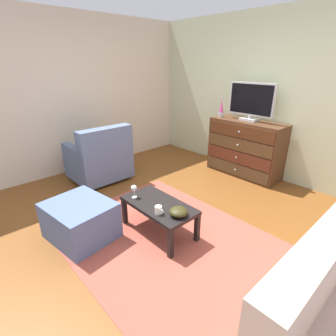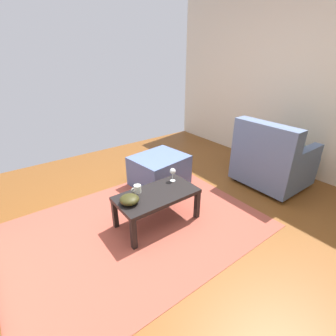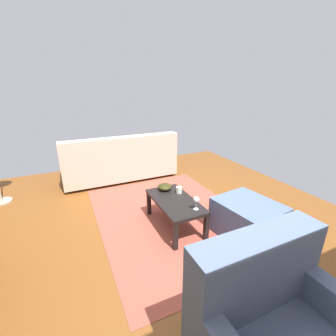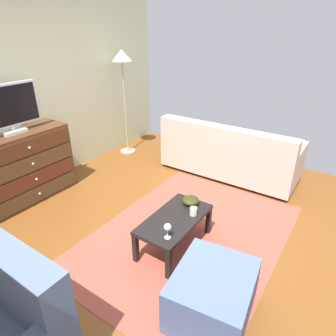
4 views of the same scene
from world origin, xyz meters
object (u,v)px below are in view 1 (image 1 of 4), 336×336
object	(u,v)px
coffee_table	(159,208)
wine_glass	(134,188)
dresser	(245,148)
mug	(159,210)
bowl_decorative	(179,212)
ottoman	(80,220)
armchair	(100,159)
lava_lamp	(221,108)
tv	(251,101)

from	to	relation	value
coffee_table	wine_glass	xyz separation A→B (m)	(-0.30, -0.12, 0.17)
dresser	mug	world-z (taller)	dresser
wine_glass	bowl_decorative	distance (m)	0.63
ottoman	armchair	bearing A→B (deg)	142.66
lava_lamp	armchair	bearing A→B (deg)	-116.09
tv	armchair	distance (m)	2.61
dresser	lava_lamp	world-z (taller)	lava_lamp
coffee_table	ottoman	size ratio (longest dim) A/B	1.24
armchair	ottoman	size ratio (longest dim) A/B	1.32
bowl_decorative	armchair	xyz separation A→B (m)	(-2.06, 0.24, -0.05)
lava_lamp	wine_glass	distance (m)	2.39
bowl_decorative	ottoman	distance (m)	1.11
coffee_table	armchair	distance (m)	1.76
lava_lamp	ottoman	xyz separation A→B (m)	(0.29, -2.84, -0.87)
coffee_table	dresser	bearing A→B (deg)	97.42
dresser	coffee_table	size ratio (longest dim) A/B	1.43
tv	ottoman	distance (m)	3.10
dresser	mug	distance (m)	2.36
dresser	mug	size ratio (longest dim) A/B	10.92
wine_glass	ottoman	world-z (taller)	wine_glass
bowl_decorative	armchair	world-z (taller)	armchair
tv	lava_lamp	size ratio (longest dim) A/B	2.37
tv	bowl_decorative	bearing A→B (deg)	-74.68
lava_lamp	bowl_decorative	xyz separation A→B (m)	(1.13, -2.15, -0.67)
lava_lamp	coffee_table	distance (m)	2.42
armchair	lava_lamp	bearing A→B (deg)	63.91
mug	armchair	world-z (taller)	armchair
mug	coffee_table	bearing A→B (deg)	139.02
armchair	mug	bearing A→B (deg)	-10.99
tv	armchair	size ratio (longest dim) A/B	0.85
tv	coffee_table	bearing A→B (deg)	-82.55
mug	ottoman	bearing A→B (deg)	-139.98
dresser	wine_glass	xyz separation A→B (m)	(-0.02, -2.30, 0.02)
tv	wine_glass	bearing A→B (deg)	-90.29
lava_lamp	ottoman	distance (m)	2.99
lava_lamp	mug	size ratio (longest dim) A/B	2.89
lava_lamp	ottoman	size ratio (longest dim) A/B	0.47
dresser	ottoman	xyz separation A→B (m)	(-0.23, -2.89, -0.26)
lava_lamp	armchair	distance (m)	2.24
lava_lamp	mug	world-z (taller)	lava_lamp
lava_lamp	bowl_decorative	distance (m)	2.52
tv	wine_glass	size ratio (longest dim) A/B	4.98
bowl_decorative	wine_glass	bearing A→B (deg)	-169.93
bowl_decorative	ottoman	bearing A→B (deg)	-140.32
wine_glass	armchair	bearing A→B (deg)	166.37
ottoman	mug	bearing A→B (deg)	40.02
mug	bowl_decorative	xyz separation A→B (m)	(0.16, 0.13, 0.00)
dresser	lava_lamp	bearing A→B (deg)	-175.25
mug	bowl_decorative	distance (m)	0.21
wine_glass	armchair	distance (m)	1.49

